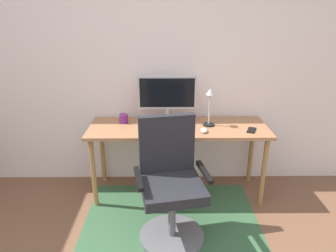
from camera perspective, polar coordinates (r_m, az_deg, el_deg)
wall_back at (r=3.13m, az=-5.53°, el=12.20°), size 6.00×0.10×2.60m
area_rug at (r=2.76m, az=0.66°, el=-18.79°), size 1.53×1.44×0.01m
desk at (r=2.95m, az=1.90°, el=-1.37°), size 1.70×0.57×0.72m
monitor at (r=2.97m, az=-0.17°, el=5.87°), size 0.56×0.18×0.46m
keyboard at (r=2.81m, az=-0.34°, el=-0.80°), size 0.43×0.13×0.02m
computer_mouse at (r=2.80m, az=6.66°, el=-0.79°), size 0.06×0.10×0.03m
coffee_cup at (r=3.04m, az=-8.21°, el=1.39°), size 0.08×0.08×0.09m
cell_phone at (r=2.92m, az=15.20°, el=-0.74°), size 0.12×0.16×0.01m
desk_lamp at (r=2.91m, az=7.73°, el=4.31°), size 0.11×0.11×0.36m
office_chair at (r=2.48m, az=0.47°, el=-11.99°), size 0.60×0.55×1.01m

